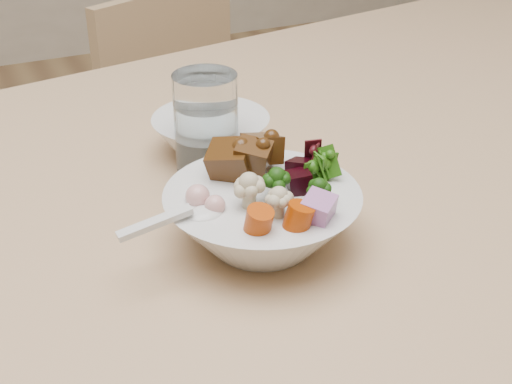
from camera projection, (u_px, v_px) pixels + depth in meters
dining_table at (361, 222)px, 0.93m from camera, size 1.93×1.29×0.84m
chair_far at (205, 158)px, 1.68m from camera, size 0.52×0.52×0.86m
food_bowl at (263, 213)px, 0.72m from camera, size 0.20×0.20×0.11m
soup_spoon at (192, 217)px, 0.67m from camera, size 0.10×0.03×0.02m
water_glass at (207, 131)px, 0.83m from camera, size 0.07×0.07×0.13m
side_bowl at (211, 135)px, 0.90m from camera, size 0.15×0.15×0.05m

